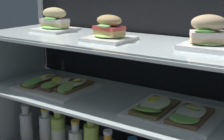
{
  "coord_description": "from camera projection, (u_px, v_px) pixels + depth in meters",
  "views": [
    {
      "loc": [
        0.75,
        -1.13,
        0.87
      ],
      "look_at": [
        0.0,
        0.0,
        0.51
      ],
      "focal_mm": 53.03,
      "sensor_mm": 36.0,
      "label": 1
    }
  ],
  "objects": [
    {
      "name": "plated_roll_sandwich_right_of_center",
      "position": [
        55.0,
        22.0,
        1.61
      ],
      "size": [
        0.18,
        0.18,
        0.11
      ],
      "color": "white",
      "rests_on": "shelf_upper_glass"
    },
    {
      "name": "shelf_upper_glass",
      "position": [
        112.0,
        41.0,
        1.37
      ],
      "size": [
        1.28,
        0.46,
        0.01
      ],
      "primitive_type": "cube",
      "color": "silver",
      "rests_on": "riser_upper_tier"
    },
    {
      "name": "riser_lower_tier",
      "position": [
        112.0,
        136.0,
        1.48
      ],
      "size": [
        1.27,
        0.44,
        0.33
      ],
      "color": "silver",
      "rests_on": "case_base_deck"
    },
    {
      "name": "shelf_lower_glass",
      "position": [
        112.0,
        100.0,
        1.44
      ],
      "size": [
        1.28,
        0.46,
        0.01
      ],
      "primitive_type": "cube",
      "color": "silver",
      "rests_on": "riser_lower_tier"
    },
    {
      "name": "case_frame",
      "position": [
        131.0,
        66.0,
        1.53
      ],
      "size": [
        1.33,
        0.5,
        0.91
      ],
      "color": "gray",
      "rests_on": "ground"
    },
    {
      "name": "open_sandwich_tray_right_of_center",
      "position": [
        172.0,
        111.0,
        1.25
      ],
      "size": [
        0.34,
        0.29,
        0.06
      ],
      "color": "white",
      "rests_on": "shelf_lower_glass"
    },
    {
      "name": "riser_upper_tier",
      "position": [
        112.0,
        71.0,
        1.4
      ],
      "size": [
        1.27,
        0.44,
        0.25
      ],
      "color": "silver",
      "rests_on": "shelf_lower_glass"
    },
    {
      "name": "juice_bottle_near_post",
      "position": [
        27.0,
        127.0,
        1.77
      ],
      "size": [
        0.07,
        0.07,
        0.2
      ],
      "color": "white",
      "rests_on": "case_base_deck"
    },
    {
      "name": "juice_bottle_front_right_end",
      "position": [
        59.0,
        133.0,
        1.66
      ],
      "size": [
        0.07,
        0.07,
        0.22
      ],
      "color": "#AED251",
      "rests_on": "case_base_deck"
    },
    {
      "name": "plated_roll_sandwich_mid_left",
      "position": [
        110.0,
        31.0,
        1.34
      ],
      "size": [
        0.18,
        0.18,
        0.1
      ],
      "color": "white",
      "rests_on": "shelf_upper_glass"
    },
    {
      "name": "juice_bottle_front_second",
      "position": [
        46.0,
        130.0,
        1.71
      ],
      "size": [
        0.07,
        0.07,
        0.21
      ],
      "color": "white",
      "rests_on": "case_base_deck"
    },
    {
      "name": "open_sandwich_tray_near_left_corner",
      "position": [
        56.0,
        85.0,
        1.57
      ],
      "size": [
        0.34,
        0.29,
        0.06
      ],
      "color": "white",
      "rests_on": "shelf_lower_glass"
    },
    {
      "name": "plated_roll_sandwich_left_of_center",
      "position": [
        208.0,
        35.0,
        1.17
      ],
      "size": [
        0.18,
        0.18,
        0.12
      ],
      "color": "white",
      "rests_on": "shelf_upper_glass"
    }
  ]
}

